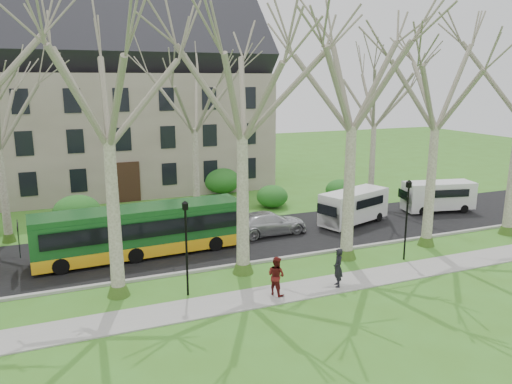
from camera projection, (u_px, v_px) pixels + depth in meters
ground at (296, 269)px, 25.70m from camera, size 120.00×120.00×0.00m
sidewalk at (320, 286)px, 23.44m from camera, size 70.00×2.00×0.06m
road at (256, 238)px, 30.66m from camera, size 80.00×8.00×0.06m
curb at (284, 258)px, 27.04m from camera, size 80.00×0.25×0.14m
building at (112, 96)px, 43.34m from camera, size 26.50×12.20×16.00m
tree_row_verge at (296, 132)px, 24.42m from camera, size 49.00×7.00×14.00m
tree_row_far at (207, 133)px, 33.80m from camera, size 33.00×7.00×12.00m
lamp_row at (307, 226)px, 24.23m from camera, size 36.22×0.22×4.30m
hedges at (153, 199)px, 36.38m from camera, size 30.60×8.60×2.00m
bus_follow at (141, 231)px, 27.24m from camera, size 11.33×2.92×2.81m
sedan at (269, 223)px, 31.11m from camera, size 4.97×2.15×1.42m
van_a at (354, 207)px, 33.29m from camera, size 5.48×3.45×2.25m
van_b at (438, 197)px, 36.39m from camera, size 5.30×2.85×2.19m
pedestrian_a at (338, 268)px, 23.21m from camera, size 0.61×0.77×1.83m
pedestrian_b at (276, 276)px, 22.33m from camera, size 1.00×1.08×1.78m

